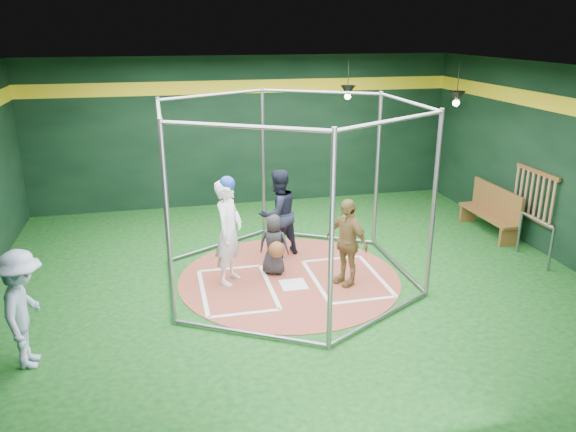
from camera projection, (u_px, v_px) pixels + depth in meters
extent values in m
cube|color=#0D3D10|center=(289.00, 279.00, 9.68)|extent=(10.00, 9.00, 0.02)
cube|color=black|center=(289.00, 69.00, 8.55)|extent=(10.00, 9.00, 0.02)
cube|color=black|center=(246.00, 132.00, 13.26)|extent=(10.00, 0.10, 3.50)
cube|color=black|center=(406.00, 309.00, 4.96)|extent=(10.00, 0.10, 3.50)
cube|color=black|center=(557.00, 164.00, 10.19)|extent=(0.10, 9.00, 3.50)
cube|color=yellow|center=(245.00, 87.00, 12.89)|extent=(10.00, 0.01, 0.30)
cube|color=yellow|center=(565.00, 106.00, 9.85)|extent=(0.01, 9.00, 0.30)
cylinder|color=#984837|center=(289.00, 278.00, 9.67)|extent=(3.80, 3.80, 0.01)
cube|color=white|center=(293.00, 285.00, 9.39)|extent=(0.43, 0.43, 0.01)
cube|color=white|center=(230.00, 268.00, 10.02)|extent=(1.10, 0.07, 0.01)
cube|color=white|center=(245.00, 313.00, 8.45)|extent=(1.10, 0.07, 0.01)
cube|color=white|center=(203.00, 292.00, 9.11)|extent=(0.07, 1.70, 0.01)
cube|color=white|center=(269.00, 286.00, 9.35)|extent=(0.07, 1.70, 0.01)
cube|color=white|center=(332.00, 259.00, 10.43)|extent=(1.10, 0.07, 0.01)
cube|color=white|center=(364.00, 300.00, 8.86)|extent=(1.10, 0.07, 0.01)
cube|color=white|center=(316.00, 281.00, 9.52)|extent=(0.07, 1.70, 0.01)
cube|color=white|center=(376.00, 275.00, 9.76)|extent=(0.07, 1.70, 0.01)
cylinder|color=gray|center=(377.00, 171.00, 10.68)|extent=(0.07, 0.07, 3.00)
cylinder|color=gray|center=(263.00, 163.00, 11.31)|extent=(0.07, 0.07, 3.00)
cylinder|color=gray|center=(164.00, 184.00, 9.82)|extent=(0.07, 0.07, 3.00)
cylinder|color=gray|center=(168.00, 228.00, 7.70)|extent=(0.07, 0.07, 3.00)
cylinder|color=gray|center=(331.00, 246.00, 7.07)|extent=(0.07, 0.07, 3.00)
cylinder|color=gray|center=(434.00, 207.00, 8.56)|extent=(0.07, 0.07, 3.00)
cylinder|color=gray|center=(320.00, 92.00, 10.53)|extent=(2.02, 1.20, 0.06)
cylinder|color=gray|center=(317.00, 236.00, 11.46)|extent=(2.02, 1.20, 0.06)
cylinder|color=gray|center=(214.00, 95.00, 10.10)|extent=(2.02, 1.20, 0.06)
cylinder|color=gray|center=(220.00, 244.00, 11.03)|extent=(2.02, 1.20, 0.06)
cylinder|color=gray|center=(159.00, 110.00, 8.30)|extent=(0.06, 2.30, 0.06)
cylinder|color=gray|center=(172.00, 287.00, 9.23)|extent=(0.06, 2.30, 0.06)
cylinder|color=gray|center=(243.00, 126.00, 6.92)|extent=(2.02, 1.20, 0.06)
cylinder|color=gray|center=(248.00, 333.00, 7.85)|extent=(2.02, 1.20, 0.06)
cylinder|color=gray|center=(394.00, 121.00, 7.35)|extent=(2.02, 1.20, 0.06)
cylinder|color=gray|center=(382.00, 317.00, 8.28)|extent=(2.02, 1.20, 0.06)
cylinder|color=gray|center=(408.00, 102.00, 9.15)|extent=(0.06, 2.30, 0.06)
cylinder|color=gray|center=(397.00, 265.00, 10.09)|extent=(0.06, 2.30, 0.06)
cube|color=brown|center=(538.00, 172.00, 10.63)|extent=(0.05, 1.25, 0.08)
cube|color=brown|center=(531.00, 217.00, 10.92)|extent=(0.05, 1.25, 0.08)
cylinder|color=#A88058|center=(553.00, 203.00, 10.26)|extent=(0.06, 0.06, 0.85)
cylinder|color=#A88058|center=(547.00, 201.00, 10.40)|extent=(0.06, 0.06, 0.85)
cylinder|color=#A88058|center=(542.00, 198.00, 10.55)|extent=(0.06, 0.06, 0.85)
cylinder|color=#A88058|center=(536.00, 196.00, 10.69)|extent=(0.06, 0.06, 0.85)
cylinder|color=#A88058|center=(531.00, 194.00, 10.84)|extent=(0.06, 0.06, 0.85)
cylinder|color=#A88058|center=(526.00, 191.00, 10.98)|extent=(0.06, 0.06, 0.85)
cylinder|color=#A88058|center=(521.00, 189.00, 11.13)|extent=(0.06, 0.06, 0.85)
cylinder|color=#A88058|center=(516.00, 187.00, 11.27)|extent=(0.06, 0.06, 0.85)
cone|color=black|center=(348.00, 91.00, 12.58)|extent=(0.34, 0.34, 0.22)
sphere|color=#FFD899|center=(348.00, 96.00, 12.62)|extent=(0.14, 0.14, 0.14)
cylinder|color=black|center=(348.00, 75.00, 12.47)|extent=(0.02, 0.02, 0.70)
cone|color=black|center=(457.00, 97.00, 11.50)|extent=(0.34, 0.34, 0.22)
sphere|color=#FFD899|center=(456.00, 103.00, 11.54)|extent=(0.14, 0.14, 0.14)
cylinder|color=black|center=(458.00, 79.00, 11.38)|extent=(0.02, 0.02, 0.70)
imported|color=white|center=(229.00, 232.00, 9.25)|extent=(0.70, 0.77, 1.77)
sphere|color=navy|center=(227.00, 184.00, 8.98)|extent=(0.26, 0.26, 0.26)
imported|color=#A68847|center=(347.00, 242.00, 9.24)|extent=(0.73, 0.93, 1.48)
imported|color=black|center=(274.00, 244.00, 9.68)|extent=(0.62, 0.52, 1.07)
sphere|color=brown|center=(277.00, 250.00, 9.45)|extent=(0.28, 0.28, 0.28)
imported|color=black|center=(278.00, 213.00, 10.37)|extent=(0.99, 0.91, 1.66)
imported|color=#9BAFCD|center=(24.00, 309.00, 6.98)|extent=(0.59, 1.01, 1.56)
cube|color=brown|center=(488.00, 215.00, 11.67)|extent=(0.40, 1.70, 0.06)
cube|color=brown|center=(497.00, 200.00, 11.61)|extent=(0.06, 1.70, 0.57)
cube|color=brown|center=(508.00, 237.00, 11.04)|extent=(0.38, 0.08, 0.38)
cube|color=brown|center=(468.00, 213.00, 12.44)|extent=(0.38, 0.08, 0.38)
cylinder|color=gray|center=(551.00, 249.00, 9.85)|extent=(0.05, 0.05, 0.82)
cylinder|color=gray|center=(519.00, 232.00, 10.68)|extent=(0.05, 0.05, 0.82)
cylinder|color=gray|center=(537.00, 220.00, 10.14)|extent=(0.05, 0.91, 0.05)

